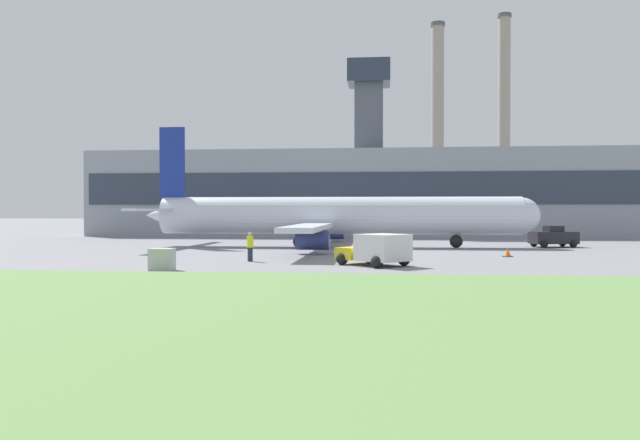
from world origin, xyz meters
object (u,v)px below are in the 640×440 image
object	(u,v)px
pushback_tug	(553,237)
ground_crew_person	(250,247)
baggage_truck	(377,250)
airplane	(332,216)

from	to	relation	value
pushback_tug	ground_crew_person	bearing A→B (deg)	-142.42
baggage_truck	ground_crew_person	size ratio (longest dim) A/B	2.50
airplane	pushback_tug	size ratio (longest dim) A/B	8.24
pushback_tug	ground_crew_person	world-z (taller)	pushback_tug
pushback_tug	baggage_truck	xyz separation A→B (m)	(-15.10, -20.00, 0.07)
ground_crew_person	baggage_truck	bearing A→B (deg)	-16.53
pushback_tug	airplane	bearing A→B (deg)	-174.32
airplane	ground_crew_person	world-z (taller)	airplane
airplane	ground_crew_person	bearing A→B (deg)	-103.75
pushback_tug	baggage_truck	world-z (taller)	pushback_tug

